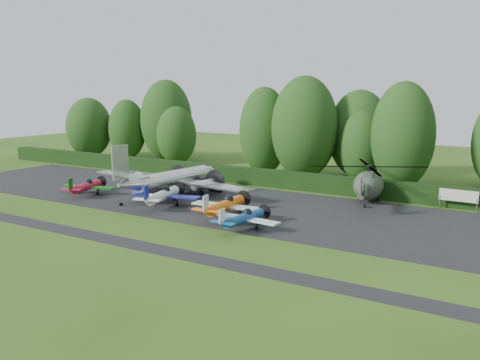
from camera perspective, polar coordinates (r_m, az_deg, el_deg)
The scene contains 20 objects.
ground at distance 50.20m, azimuth -11.27°, elevation -4.09°, with size 160.00×160.00×0.00m, color #2C5117.
apron at distance 57.67m, azimuth -4.45°, elevation -2.10°, with size 70.00×18.00×0.01m, color black.
taxiway_verge at distance 46.18m, azimuth -16.39°, elevation -5.54°, with size 70.00×2.00×0.00m, color black.
hedgerow at distance 66.65m, azimuth 1.18°, elevation -0.44°, with size 90.00×1.60×2.00m, color black.
transport_plane at distance 60.19m, azimuth -7.15°, elevation 0.10°, with size 20.11×15.42×6.44m.
light_plane_red at distance 62.15m, azimuth -16.03°, elevation -0.65°, with size 6.29×6.62×2.42m.
light_plane_white at distance 54.61m, azimuth -8.19°, elevation -1.59°, with size 7.39×7.76×2.84m.
light_plane_orange at distance 49.52m, azimuth -1.53°, elevation -2.70°, with size 7.31×7.69×2.81m.
light_plane_blue at distance 45.51m, azimuth 0.44°, elevation -4.07°, with size 6.18×6.50×2.37m.
helicopter at distance 57.52m, azimuth 13.53°, elevation -0.27°, with size 12.03×14.09×3.88m.
sign_board at distance 56.43m, azimuth 22.28°, elevation -1.65°, with size 3.67×0.14×2.06m.
tree_1 at distance 70.53m, azimuth 6.90°, elevation 5.57°, with size 8.71×8.71×13.44m.
tree_2 at distance 89.07m, azimuth -7.87°, elevation 6.35°, with size 8.48×8.48×13.16m.
tree_4 at distance 95.28m, azimuth -15.82°, elevation 5.39°, with size 7.69×7.69×10.16m.
tree_5 at distance 83.90m, azimuth -6.79°, elevation 4.74°, with size 6.23×6.23×9.03m.
tree_6 at distance 73.95m, azimuth 2.61°, elevation 5.27°, with size 6.90×6.90×12.02m.
tree_7 at distance 65.75m, azimuth 16.98°, elevation 4.56°, with size 7.41×7.41×12.68m.
tree_8 at distance 91.84m, azimuth -11.94°, elevation 5.32°, with size 6.23×6.23×9.91m.
tree_9 at distance 69.96m, azimuth 12.83°, elevation 3.54°, with size 5.80×5.80×9.04m.
tree_11 at distance 73.11m, azimuth 12.59°, elevation 4.84°, with size 8.20×8.20×11.65m.
Camera 1 is at (33.65, -35.27, 12.01)m, focal length 40.00 mm.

